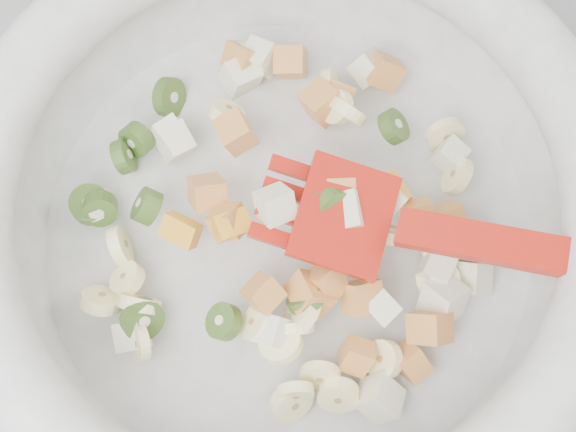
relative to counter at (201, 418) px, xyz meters
name	(u,v)px	position (x,y,z in m)	size (l,w,h in m)	color
counter	(201,418)	(0.00, 0.00, 0.00)	(2.00, 0.60, 0.90)	gray
mixing_bowl	(289,208)	(0.12, 0.03, 0.51)	(0.45, 0.41, 0.12)	silver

